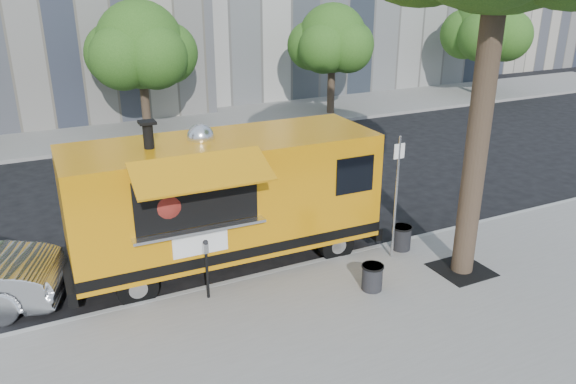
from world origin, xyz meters
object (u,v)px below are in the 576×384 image
(far_tree_b, at_px, (140,45))
(far_tree_d, at_px, (488,27))
(food_truck, at_px, (224,197))
(sign_post, at_px, (396,191))
(parking_meter, at_px, (207,262))
(trash_bin_right, at_px, (372,276))
(trash_bin_left, at_px, (402,237))
(far_tree_c, at_px, (332,39))

(far_tree_b, xyz_separation_m, far_tree_d, (19.00, -0.10, 0.06))
(far_tree_d, bearing_deg, food_truck, -148.18)
(sign_post, height_order, food_truck, food_truck)
(far_tree_d, distance_m, parking_meter, 25.38)
(sign_post, relative_size, trash_bin_right, 5.22)
(trash_bin_right, bearing_deg, trash_bin_left, 36.53)
(food_truck, bearing_deg, far_tree_b, 86.61)
(food_truck, relative_size, trash_bin_left, 12.29)
(far_tree_b, relative_size, far_tree_c, 1.06)
(far_tree_b, relative_size, food_truck, 0.74)
(sign_post, height_order, trash_bin_left, sign_post)
(food_truck, height_order, trash_bin_right, food_truck)
(far_tree_d, xyz_separation_m, parking_meter, (-21.00, -13.95, -2.91))
(sign_post, bearing_deg, trash_bin_left, 28.67)
(trash_bin_right, bearing_deg, food_truck, 129.79)
(parking_meter, distance_m, food_truck, 1.94)
(far_tree_b, bearing_deg, food_truck, -94.72)
(far_tree_b, distance_m, far_tree_d, 19.00)
(trash_bin_left, bearing_deg, food_truck, 160.02)
(far_tree_c, bearing_deg, parking_meter, -128.66)
(trash_bin_right, bearing_deg, parking_meter, 159.19)
(far_tree_c, distance_m, parking_meter, 17.82)
(far_tree_d, height_order, food_truck, far_tree_d)
(far_tree_b, bearing_deg, far_tree_d, -0.30)
(parking_meter, relative_size, food_truck, 0.18)
(parking_meter, bearing_deg, far_tree_b, 81.90)
(sign_post, bearing_deg, far_tree_c, 65.19)
(trash_bin_left, xyz_separation_m, trash_bin_right, (-1.74, -1.29, -0.01))
(far_tree_c, relative_size, parking_meter, 3.90)
(far_tree_b, distance_m, far_tree_c, 9.01)
(far_tree_c, relative_size, trash_bin_right, 9.06)
(food_truck, relative_size, trash_bin_right, 12.86)
(parking_meter, height_order, trash_bin_right, parking_meter)
(far_tree_c, distance_m, food_truck, 15.95)
(far_tree_c, bearing_deg, far_tree_b, 178.09)
(far_tree_b, bearing_deg, far_tree_c, -1.91)
(parking_meter, distance_m, trash_bin_right, 3.53)
(far_tree_c, xyz_separation_m, parking_meter, (-11.00, -13.75, -2.74))
(far_tree_b, distance_m, parking_meter, 14.48)
(far_tree_b, height_order, trash_bin_right, far_tree_b)
(far_tree_d, bearing_deg, trash_bin_right, -139.42)
(sign_post, bearing_deg, food_truck, 154.37)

